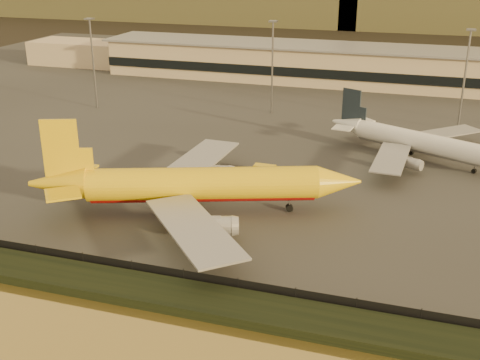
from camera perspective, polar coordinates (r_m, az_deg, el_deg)
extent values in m
plane|color=black|center=(97.26, -3.47, -5.93)|extent=(900.00, 900.00, 0.00)
cube|color=black|center=(83.39, -7.73, -10.58)|extent=(320.00, 7.00, 1.40)
cube|color=#2D2D2D|center=(183.68, 7.25, 7.24)|extent=(320.00, 220.00, 0.20)
cube|color=black|center=(86.17, -6.62, -8.92)|extent=(300.00, 0.05, 2.20)
cube|color=tan|center=(211.31, 8.89, 10.72)|extent=(160.00, 22.00, 12.00)
cube|color=black|center=(200.64, 8.35, 9.89)|extent=(160.00, 0.60, 3.00)
cube|color=gray|center=(210.26, 8.99, 12.40)|extent=(164.00, 24.00, 0.60)
cube|color=tan|center=(247.97, -13.62, 11.60)|extent=(50.00, 18.00, 9.00)
cylinder|color=slate|center=(179.01, -13.73, 10.57)|extent=(0.50, 0.50, 25.00)
cube|color=slate|center=(177.18, -14.10, 14.60)|extent=(2.20, 2.20, 0.40)
cylinder|color=slate|center=(168.75, 3.08, 10.51)|extent=(0.50, 0.50, 25.00)
cube|color=slate|center=(166.81, 3.17, 14.79)|extent=(2.20, 2.20, 0.40)
cylinder|color=slate|center=(161.75, 20.48, 8.72)|extent=(0.50, 0.50, 25.00)
cube|color=slate|center=(159.72, 21.08, 13.15)|extent=(2.20, 2.20, 0.40)
cylinder|color=gold|center=(105.12, -3.53, -0.35)|extent=(39.66, 18.98, 5.79)
cylinder|color=#A00D09|center=(105.50, -3.52, -0.86)|extent=(38.18, 17.41, 4.51)
cone|color=gold|center=(107.14, 9.36, -0.17)|extent=(9.29, 8.08, 5.79)
cone|color=gold|center=(108.59, -16.86, -0.30)|extent=(11.38, 8.83, 5.79)
cube|color=gold|center=(106.21, -16.65, 2.90)|extent=(5.92, 2.50, 10.13)
cube|color=gold|center=(113.14, -15.11, 1.01)|extent=(5.73, 5.66, 0.35)
cube|color=gold|center=(102.68, -16.45, -1.25)|extent=(7.76, 7.75, 0.35)
cube|color=gray|center=(119.93, -3.90, 1.93)|extent=(8.77, 25.33, 0.35)
cylinder|color=gray|center=(116.89, -2.56, 0.60)|extent=(7.36, 5.25, 3.18)
cube|color=gray|center=(91.47, -4.43, -4.53)|extent=(22.48, 23.87, 0.35)
cylinder|color=gray|center=(95.46, -2.64, -4.39)|extent=(7.36, 5.25, 3.18)
cylinder|color=black|center=(107.68, 4.70, -2.64)|extent=(1.54, 1.38, 1.27)
cylinder|color=slate|center=(107.41, 4.71, -2.32)|extent=(0.22, 0.22, 2.60)
cylinder|color=black|center=(104.85, -5.79, -3.37)|extent=(1.54, 1.38, 1.27)
cylinder|color=slate|center=(104.57, -5.80, -3.04)|extent=(0.22, 0.22, 2.60)
cylinder|color=black|center=(109.59, -5.63, -2.23)|extent=(1.54, 1.38, 1.27)
cylinder|color=slate|center=(109.32, -5.64, -1.91)|extent=(0.22, 0.22, 2.60)
cylinder|color=silver|center=(137.45, 16.93, 3.44)|extent=(30.25, 17.16, 4.35)
cylinder|color=gray|center=(137.67, 16.90, 3.14)|extent=(29.06, 15.92, 3.40)
cone|color=silver|center=(146.34, 10.10, 5.26)|extent=(8.94, 7.25, 4.35)
cube|color=#1A242F|center=(144.66, 10.51, 7.01)|extent=(4.49, 2.33, 7.62)
cube|color=silver|center=(148.96, 11.59, 5.57)|extent=(6.00, 5.99, 0.26)
cube|color=silver|center=(141.82, 9.73, 4.90)|extent=(4.82, 4.63, 0.26)
cube|color=gray|center=(148.48, 18.68, 4.24)|extent=(18.47, 17.83, 0.26)
cylinder|color=gray|center=(145.41, 18.91, 3.37)|extent=(5.75, 4.37, 2.39)
cube|color=gray|center=(127.83, 14.14, 2.03)|extent=(7.09, 19.87, 0.26)
cylinder|color=gray|center=(129.77, 15.57, 1.62)|extent=(5.75, 4.37, 2.39)
cylinder|color=black|center=(134.23, 21.31, 0.80)|extent=(1.19, 1.09, 0.96)
cylinder|color=slate|center=(134.07, 21.34, 1.00)|extent=(0.23, 0.23, 1.96)
cylinder|color=black|center=(138.23, 15.21, 2.13)|extent=(1.19, 1.09, 0.96)
cylinder|color=slate|center=(138.07, 15.23, 2.32)|extent=(0.23, 0.23, 1.96)
cylinder|color=black|center=(141.57, 15.96, 2.50)|extent=(1.19, 1.09, 0.96)
cylinder|color=slate|center=(141.42, 15.98, 2.70)|extent=(0.23, 0.23, 1.96)
cube|color=gold|center=(124.38, 2.35, 0.98)|extent=(4.48, 2.09, 2.00)
cube|color=silver|center=(133.38, -2.88, 2.37)|extent=(4.20, 2.24, 1.81)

